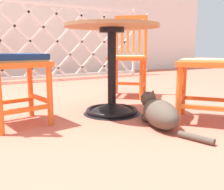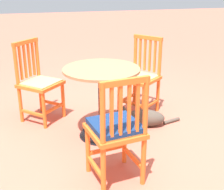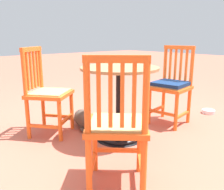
{
  "view_description": "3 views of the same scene",
  "coord_description": "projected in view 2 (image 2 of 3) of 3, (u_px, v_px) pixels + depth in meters",
  "views": [
    {
      "loc": [
        -0.97,
        -1.68,
        0.54
      ],
      "look_at": [
        0.15,
        0.24,
        0.14
      ],
      "focal_mm": 41.52,
      "sensor_mm": 36.0,
      "label": 1
    },
    {
      "loc": [
        -2.74,
        0.78,
        1.57
      ],
      "look_at": [
        0.03,
        0.07,
        0.47
      ],
      "focal_mm": 49.82,
      "sensor_mm": 36.0,
      "label": 2
    },
    {
      "loc": [
        1.67,
        1.88,
        1.01
      ],
      "look_at": [
        0.2,
        0.15,
        0.47
      ],
      "focal_mm": 38.93,
      "sensor_mm": 36.0,
      "label": 3
    }
  ],
  "objects": [
    {
      "name": "orange_chair_at_corner",
      "position": [
        116.0,
        130.0,
        2.41
      ],
      "size": [
        0.46,
        0.46,
        0.91
      ],
      "color": "orange",
      "rests_on": "ground_plane"
    },
    {
      "name": "tabby_cat",
      "position": [
        141.0,
        118.0,
        3.45
      ],
      "size": [
        0.33,
        0.74,
        0.23
      ],
      "color": "#4C4238",
      "rests_on": "ground_plane"
    },
    {
      "name": "cafe_table",
      "position": [
        102.0,
        110.0,
        3.18
      ],
      "size": [
        0.76,
        0.76,
        0.73
      ],
      "color": "black",
      "rests_on": "ground_plane"
    },
    {
      "name": "ground_plane",
      "position": [
        119.0,
        138.0,
        3.22
      ],
      "size": [
        24.0,
        24.0,
        0.0
      ],
      "primitive_type": "plane",
      "color": "#BC604C"
    },
    {
      "name": "orange_chair_facing_out",
      "position": [
        140.0,
        78.0,
        3.7
      ],
      "size": [
        0.56,
        0.56,
        0.91
      ],
      "color": "orange",
      "rests_on": "ground_plane"
    },
    {
      "name": "orange_chair_tucked_in",
      "position": [
        39.0,
        83.0,
        3.5
      ],
      "size": [
        0.57,
        0.57,
        0.91
      ],
      "color": "orange",
      "rests_on": "ground_plane"
    }
  ]
}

